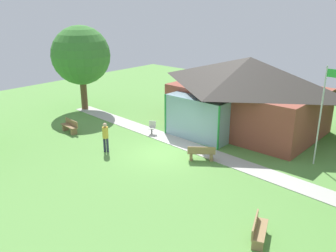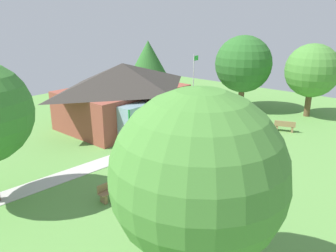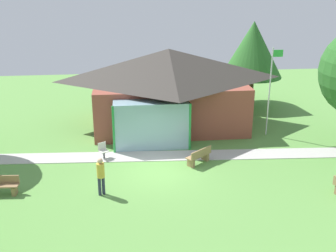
% 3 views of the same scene
% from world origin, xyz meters
% --- Properties ---
extents(ground_plane, '(44.00, 44.00, 0.00)m').
position_xyz_m(ground_plane, '(0.00, 0.00, 0.00)').
color(ground_plane, '#609947').
extents(pavilion, '(10.13, 8.04, 4.84)m').
position_xyz_m(pavilion, '(1.24, 6.77, 2.52)').
color(pavilion, brown).
rests_on(pavilion, ground_plane).
extents(footpath, '(22.36, 2.63, 0.03)m').
position_xyz_m(footpath, '(0.00, 1.88, 0.01)').
color(footpath, '#BCB7B2').
rests_on(footpath, ground_plane).
extents(flagpole, '(0.64, 0.08, 5.25)m').
position_xyz_m(flagpole, '(6.96, 4.35, 2.91)').
color(flagpole, silver).
rests_on(flagpole, ground_plane).
extents(bench_rear_near_path, '(1.44, 1.28, 0.84)m').
position_xyz_m(bench_rear_near_path, '(2.17, 0.73, 0.40)').
color(bench_rear_near_path, '#9E7A51').
rests_on(bench_rear_near_path, ground_plane).
extents(bench_mid_left, '(1.53, 0.56, 0.84)m').
position_xyz_m(bench_mid_left, '(-6.96, -1.44, 0.40)').
color(bench_mid_left, olive).
rests_on(bench_mid_left, ground_plane).
extents(patio_chair_west, '(0.60, 0.60, 0.86)m').
position_xyz_m(patio_chair_west, '(-2.69, 1.90, 0.42)').
color(patio_chair_west, beige).
rests_on(patio_chair_west, ground_plane).
extents(visitor_strolling_lawn, '(0.34, 0.34, 1.74)m').
position_xyz_m(visitor_strolling_lawn, '(-2.62, -1.94, 1.02)').
color(visitor_strolling_lawn, '#2D3347').
rests_on(visitor_strolling_lawn, ground_plane).
extents(tree_behind_pavilion_right, '(4.33, 4.33, 6.07)m').
position_xyz_m(tree_behind_pavilion_right, '(7.66, 10.38, 4.10)').
color(tree_behind_pavilion_right, brown).
rests_on(tree_behind_pavilion_right, ground_plane).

